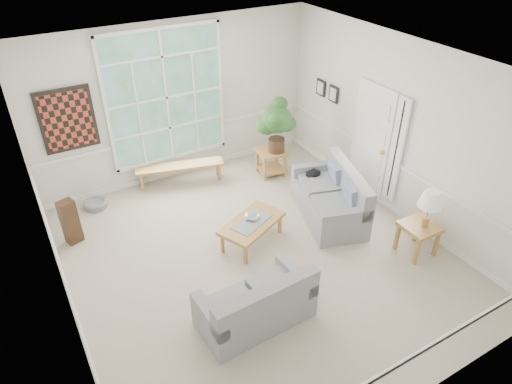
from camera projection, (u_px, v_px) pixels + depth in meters
floor at (257, 256)px, 7.18m from camera, size 5.50×6.00×0.01m
ceiling at (257, 68)px, 5.53m from camera, size 5.50×6.00×0.02m
wall_back at (176, 102)px, 8.52m from camera, size 5.50×0.02×3.00m
wall_front at (421, 320)px, 4.19m from camera, size 5.50×0.02×3.00m
wall_left at (49, 236)px, 5.20m from camera, size 0.02×6.00×3.00m
wall_right at (401, 131)px, 7.51m from camera, size 0.02×6.00×3.00m
window_back at (166, 97)px, 8.33m from camera, size 2.30×0.08×2.40m
entry_door at (371, 141)px, 8.17m from camera, size 0.08×0.90×2.10m
door_sidelight at (397, 151)px, 7.66m from camera, size 0.08×0.26×1.90m
wall_art at (68, 120)px, 7.62m from camera, size 0.90×0.06×1.10m
wall_frame_near at (333, 94)px, 8.73m from camera, size 0.04×0.26×0.32m
wall_frame_far at (321, 88)px, 9.02m from camera, size 0.04×0.26×0.32m
loveseat_right at (329, 194)px, 7.82m from camera, size 1.33×1.85×0.90m
loveseat_front at (255, 298)px, 5.89m from camera, size 1.51×0.83×0.80m
coffee_table at (252, 232)px, 7.35m from camera, size 1.24×0.98×0.41m
pewter_bowl at (252, 217)px, 7.30m from camera, size 0.39×0.39×0.07m
window_bench at (181, 174)px, 8.88m from camera, size 1.71×0.76×0.39m
end_table at (271, 162)px, 9.13m from camera, size 0.61×0.61×0.53m
houseplant at (277, 126)px, 8.66m from camera, size 0.70×0.70×1.08m
side_table at (417, 239)px, 7.11m from camera, size 0.53×0.53×0.53m
table_lamp at (429, 209)px, 6.79m from camera, size 0.39×0.39×0.62m
pet_bed at (96, 204)px, 8.25m from camera, size 0.57×0.57×0.13m
floor_speaker at (70, 222)px, 7.27m from camera, size 0.29×0.25×0.78m
cat at (313, 174)px, 8.23m from camera, size 0.31×0.22×0.14m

